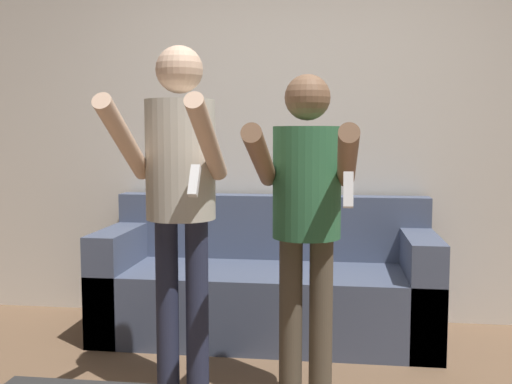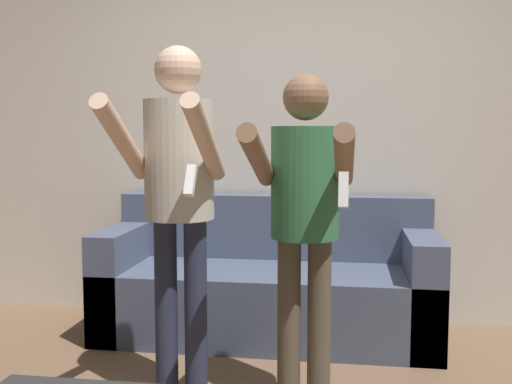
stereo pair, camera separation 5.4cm
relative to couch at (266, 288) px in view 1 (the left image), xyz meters
name	(u,v)px [view 1 (the left image)]	position (x,y,z in m)	size (l,w,h in m)	color
wall_back	(297,124)	(0.16, 0.43, 1.05)	(6.40, 0.06, 2.70)	silver
couch	(266,288)	(0.00, 0.00, 0.00)	(2.10, 0.79, 0.87)	#4C5670
person_standing_left	(180,181)	(-0.30, -0.99, 0.76)	(0.45, 0.70, 1.69)	#282D47
person_standing_right	(306,203)	(0.30, -1.00, 0.66)	(0.44, 0.77, 1.55)	brown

